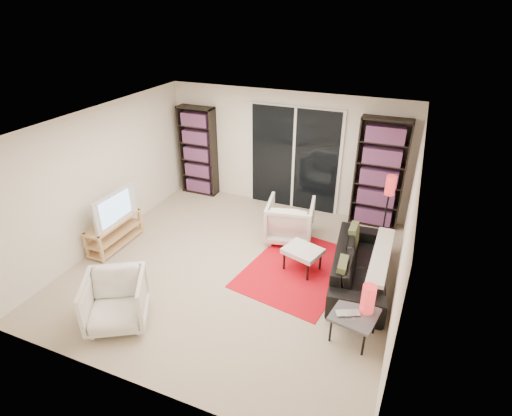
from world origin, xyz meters
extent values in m
plane|color=#BDAB93|center=(0.00, 0.00, 0.00)|extent=(5.00, 5.00, 0.00)
cube|color=white|center=(0.00, 2.50, 1.20)|extent=(5.00, 0.02, 2.40)
cube|color=white|center=(0.00, -2.50, 1.20)|extent=(5.00, 0.02, 2.40)
cube|color=white|center=(-2.50, 0.00, 1.20)|extent=(0.02, 5.00, 2.40)
cube|color=white|center=(2.50, 0.00, 1.20)|extent=(0.02, 5.00, 2.40)
cube|color=white|center=(0.00, 0.00, 2.40)|extent=(5.00, 5.00, 0.02)
cube|color=white|center=(0.20, 2.47, 1.05)|extent=(1.92, 0.06, 2.16)
cube|color=black|center=(0.20, 2.44, 1.05)|extent=(1.80, 0.02, 2.10)
cube|color=white|center=(0.20, 2.42, 1.05)|extent=(0.05, 0.02, 2.10)
cube|color=black|center=(-1.95, 2.34, 0.97)|extent=(0.80, 0.30, 1.95)
cube|color=#9A3C3B|center=(-1.95, 2.32, 0.97)|extent=(0.70, 0.22, 1.85)
cube|color=black|center=(1.90, 2.34, 1.05)|extent=(0.90, 0.30, 2.10)
cube|color=#9A3C3B|center=(1.90, 2.32, 1.05)|extent=(0.80, 0.22, 2.00)
cube|color=#DEB278|center=(-2.25, -0.21, 0.48)|extent=(0.36, 1.13, 0.04)
cube|color=#DEB278|center=(-2.25, -0.21, 0.25)|extent=(0.36, 1.13, 0.03)
cube|color=#DEB278|center=(-2.25, -0.21, 0.06)|extent=(0.36, 1.13, 0.04)
cube|color=#DEB278|center=(-2.40, -0.74, 0.25)|extent=(0.05, 0.05, 0.50)
cube|color=#DEB278|center=(-2.40, 0.31, 0.25)|extent=(0.05, 0.05, 0.50)
cube|color=#DEB278|center=(-2.10, -0.74, 0.25)|extent=(0.05, 0.05, 0.50)
cube|color=#DEB278|center=(-2.10, 0.31, 0.25)|extent=(0.05, 0.05, 0.50)
imported|color=black|center=(-2.23, -0.21, 0.78)|extent=(0.17, 0.99, 0.57)
cube|color=red|center=(0.99, 0.33, 0.01)|extent=(1.83, 2.27, 0.01)
imported|color=black|center=(1.96, 0.39, 0.30)|extent=(0.99, 2.11, 0.60)
imported|color=silver|center=(0.56, 1.18, 0.38)|extent=(0.95, 0.97, 0.76)
imported|color=silver|center=(-0.93, -1.75, 0.36)|extent=(1.07, 1.08, 0.72)
cube|color=silver|center=(1.04, 0.34, 0.36)|extent=(0.68, 0.61, 0.08)
cylinder|color=black|center=(0.77, 0.23, 0.16)|extent=(0.04, 0.04, 0.32)
cylinder|color=black|center=(0.88, 0.59, 0.16)|extent=(0.04, 0.04, 0.32)
cylinder|color=black|center=(1.20, 0.09, 0.16)|extent=(0.04, 0.04, 0.32)
cylinder|color=black|center=(1.32, 0.45, 0.16)|extent=(0.04, 0.04, 0.32)
cube|color=#45464A|center=(2.07, -0.83, 0.38)|extent=(0.63, 0.63, 0.04)
cylinder|color=black|center=(1.82, -1.01, 0.19)|extent=(0.03, 0.03, 0.38)
cylinder|color=black|center=(1.89, -0.58, 0.19)|extent=(0.03, 0.03, 0.38)
cylinder|color=black|center=(2.24, -1.09, 0.19)|extent=(0.03, 0.03, 0.38)
cylinder|color=black|center=(2.32, -0.66, 0.19)|extent=(0.03, 0.03, 0.38)
imported|color=silver|center=(2.00, -0.91, 0.41)|extent=(0.35, 0.30, 0.02)
cylinder|color=red|center=(2.19, -0.72, 0.60)|extent=(0.18, 0.18, 0.39)
cylinder|color=black|center=(2.14, 1.77, 0.01)|extent=(0.19, 0.19, 0.03)
cylinder|color=black|center=(2.14, 1.77, 0.48)|extent=(0.03, 0.03, 0.96)
cylinder|color=red|center=(2.14, 1.77, 1.10)|extent=(0.17, 0.17, 0.34)
camera|label=1|loc=(2.36, -4.87, 3.94)|focal=28.00mm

